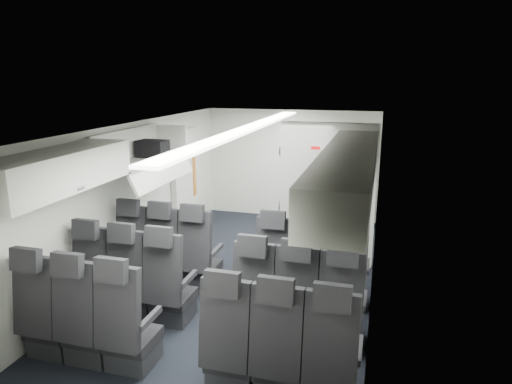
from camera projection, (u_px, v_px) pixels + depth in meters
The scene contains 14 objects.
cabin_shell at pixel (248, 201), 6.23m from camera, with size 3.41×6.01×2.16m.
seat_row_front at pixel (237, 265), 5.91m from camera, with size 3.33×0.56×1.24m.
seat_row_mid at pixel (212, 296), 5.07m from camera, with size 3.33×0.56×1.24m.
seat_row_rear at pixel (178, 340), 4.23m from camera, with size 3.33×0.56×1.24m.
overhead_bin_left_rear at pixel (57, 171), 4.55m from camera, with size 0.53×1.80×0.40m.
overhead_bin_left_front_open at pixel (142, 155), 6.22m from camera, with size 0.64×1.70×0.72m.
overhead_bin_right_rear at pixel (340, 189), 3.82m from camera, with size 0.53×1.80×0.40m.
overhead_bin_right_front at pixel (354, 155), 5.46m from camera, with size 0.53×1.70×0.40m.
bulkhead_partition at pixel (327, 195), 6.74m from camera, with size 1.40×0.15×2.13m.
galley_unit at pixel (337, 176), 8.57m from camera, with size 0.85×0.52×1.90m.
boarding_door at pixel (185, 181), 8.15m from camera, with size 0.12×1.27×1.86m.
flight_attendant at pixel (290, 195), 7.61m from camera, with size 0.62×0.41×1.70m, color black.
carry_on_bag at pixel (153, 149), 6.36m from camera, with size 0.40×0.28×0.24m, color black.
papers at pixel (301, 188), 7.48m from camera, with size 0.18×0.02×0.12m, color white.
Camera 1 is at (1.71, -5.76, 2.78)m, focal length 32.00 mm.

